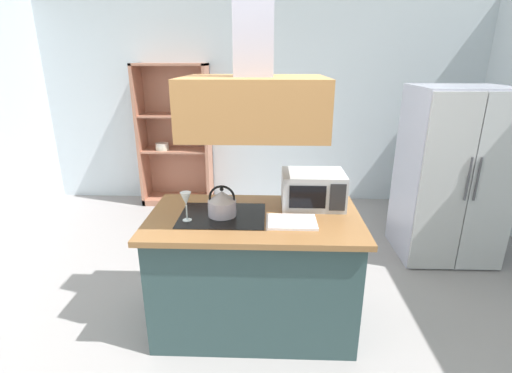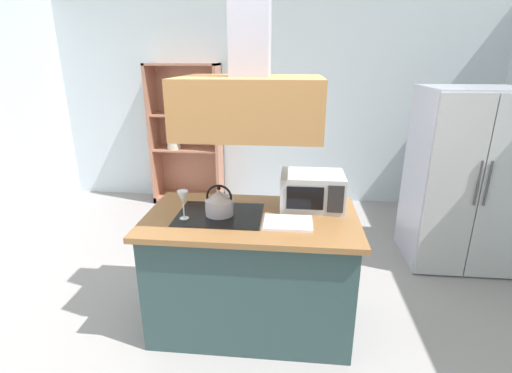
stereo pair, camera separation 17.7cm
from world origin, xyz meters
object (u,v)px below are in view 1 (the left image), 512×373
(kettle, at_px, (222,203))
(refrigerator, at_px, (451,175))
(wine_glass_on_counter, at_px, (186,200))
(cutting_board, at_px, (291,222))
(dish_cabinet, at_px, (176,143))
(microwave, at_px, (313,189))

(kettle, bearing_deg, refrigerator, 28.83)
(refrigerator, distance_m, wine_glass_on_counter, 2.69)
(refrigerator, bearing_deg, cutting_board, -142.09)
(refrigerator, distance_m, dish_cabinet, 3.40)
(dish_cabinet, relative_size, kettle, 8.47)
(dish_cabinet, relative_size, cutting_board, 5.57)
(refrigerator, bearing_deg, microwave, -147.09)
(refrigerator, relative_size, wine_glass_on_counter, 8.32)
(dish_cabinet, distance_m, cutting_board, 3.06)
(kettle, distance_m, wine_glass_on_counter, 0.26)
(wine_glass_on_counter, bearing_deg, kettle, 22.28)
(microwave, bearing_deg, kettle, -161.59)
(cutting_board, height_order, microwave, microwave)
(kettle, bearing_deg, microwave, 18.41)
(cutting_board, bearing_deg, kettle, 166.94)
(refrigerator, xyz_separation_m, wine_glass_on_counter, (-2.36, -1.27, 0.19))
(cutting_board, bearing_deg, refrigerator, 37.91)
(refrigerator, xyz_separation_m, kettle, (-2.13, -1.17, 0.14))
(dish_cabinet, xyz_separation_m, kettle, (0.96, -2.59, 0.15))
(microwave, relative_size, wine_glass_on_counter, 2.23)
(kettle, bearing_deg, wine_glass_on_counter, -157.72)
(dish_cabinet, relative_size, microwave, 4.11)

